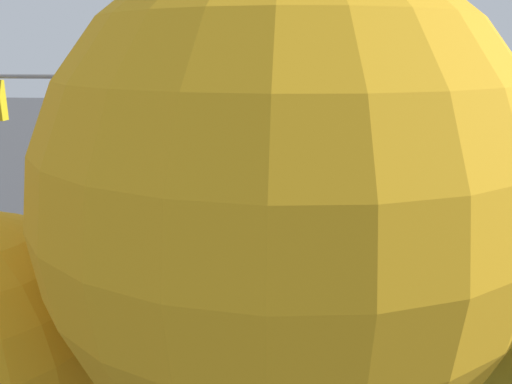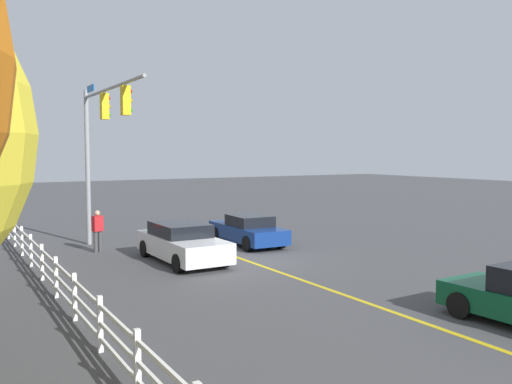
# 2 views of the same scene
# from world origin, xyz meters

# --- Properties ---
(ground_plane) EXTENTS (120.00, 120.00, 0.00)m
(ground_plane) POSITION_xyz_m (0.00, 0.00, 0.00)
(ground_plane) COLOR #444447
(lane_center_stripe) EXTENTS (28.00, 0.16, 0.01)m
(lane_center_stripe) POSITION_xyz_m (-4.00, 0.00, 0.00)
(lane_center_stripe) COLOR gold
(lane_center_stripe) RESTS_ON ground_plane
(signal_assembly) EXTENTS (7.74, 0.38, 6.79)m
(signal_assembly) POSITION_xyz_m (4.35, 4.16, 4.80)
(signal_assembly) COLOR gray
(signal_assembly) RESTS_ON ground_plane
(car_0) EXTENTS (4.57, 1.93, 1.30)m
(car_0) POSITION_xyz_m (3.03, -1.79, 0.63)
(car_0) COLOR navy
(car_0) RESTS_ON ground_plane
(car_2) EXTENTS (4.81, 2.01, 1.41)m
(car_2) POSITION_xyz_m (1.06, 2.11, 0.70)
(car_2) COLOR silver
(car_2) RESTS_ON ground_plane
(pedestrian) EXTENTS (0.36, 0.46, 1.69)m
(pedestrian) POSITION_xyz_m (4.53, 4.31, 0.93)
(pedestrian) COLOR #3F3F42
(pedestrian) RESTS_ON ground_plane
(white_rail_fence) EXTENTS (26.10, 0.10, 1.15)m
(white_rail_fence) POSITION_xyz_m (-3.00, 7.05, 0.60)
(white_rail_fence) COLOR white
(white_rail_fence) RESTS_ON ground_plane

